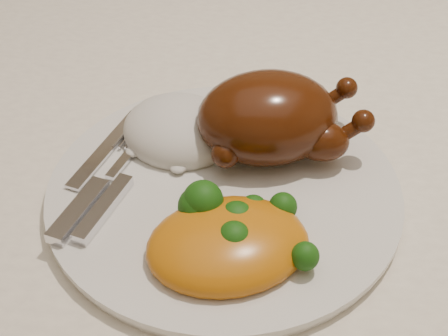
# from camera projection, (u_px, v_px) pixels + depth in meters

# --- Properties ---
(dining_table) EXTENTS (1.60, 0.90, 0.76)m
(dining_table) POSITION_uv_depth(u_px,v_px,m) (332.00, 204.00, 0.68)
(dining_table) COLOR brown
(dining_table) RESTS_ON floor
(tablecloth) EXTENTS (1.73, 1.03, 0.18)m
(tablecloth) POSITION_uv_depth(u_px,v_px,m) (340.00, 152.00, 0.63)
(tablecloth) COLOR white
(tablecloth) RESTS_ON dining_table
(dinner_plate) EXTENTS (0.36, 0.36, 0.01)m
(dinner_plate) POSITION_uv_depth(u_px,v_px,m) (224.00, 191.00, 0.53)
(dinner_plate) COLOR silver
(dinner_plate) RESTS_ON tablecloth
(roast_chicken) EXTENTS (0.16, 0.12, 0.08)m
(roast_chicken) POSITION_uv_depth(u_px,v_px,m) (271.00, 117.00, 0.54)
(roast_chicken) COLOR #471907
(roast_chicken) RESTS_ON dinner_plate
(rice_mound) EXTENTS (0.13, 0.13, 0.05)m
(rice_mound) POSITION_uv_depth(u_px,v_px,m) (179.00, 131.00, 0.57)
(rice_mound) COLOR silver
(rice_mound) RESTS_ON dinner_plate
(mac_and_cheese) EXTENTS (0.15, 0.13, 0.05)m
(mac_and_cheese) POSITION_uv_depth(u_px,v_px,m) (231.00, 237.00, 0.47)
(mac_and_cheese) COLOR orange
(mac_and_cheese) RESTS_ON dinner_plate
(cutlery) EXTENTS (0.06, 0.18, 0.01)m
(cutlery) POSITION_uv_depth(u_px,v_px,m) (99.00, 188.00, 0.52)
(cutlery) COLOR silver
(cutlery) RESTS_ON dinner_plate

